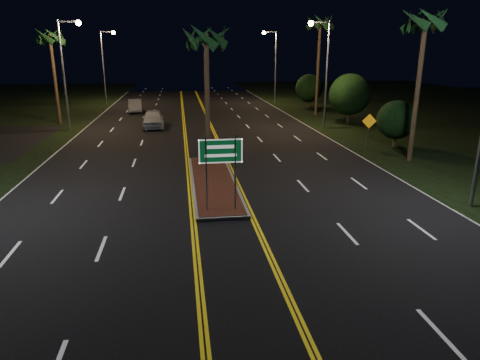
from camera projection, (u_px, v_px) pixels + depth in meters
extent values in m
plane|color=black|center=(229.00, 241.00, 15.54)|extent=(120.00, 120.00, 0.00)
cube|color=gray|center=(213.00, 182.00, 22.15)|extent=(2.25, 10.25, 0.15)
cube|color=#592819|center=(213.00, 181.00, 22.13)|extent=(2.00, 10.00, 0.02)
cylinder|color=gray|center=(206.00, 174.00, 17.61)|extent=(0.08, 0.08, 3.20)
cylinder|color=gray|center=(235.00, 173.00, 17.77)|extent=(0.08, 0.08, 3.20)
cube|color=#07471E|center=(221.00, 151.00, 17.41)|extent=(1.80, 0.04, 1.00)
cube|color=white|center=(221.00, 151.00, 17.39)|extent=(1.80, 0.01, 1.00)
cylinder|color=gray|center=(64.00, 77.00, 35.50)|extent=(0.18, 0.18, 9.00)
cube|color=gray|center=(68.00, 21.00, 34.34)|extent=(1.60, 0.12, 0.12)
sphere|color=#FFBD72|center=(78.00, 23.00, 34.48)|extent=(0.44, 0.44, 0.44)
cylinder|color=gray|center=(103.00, 68.00, 54.45)|extent=(0.18, 0.18, 9.00)
cube|color=gray|center=(107.00, 32.00, 53.29)|extent=(1.60, 0.12, 0.12)
sphere|color=#FFBD72|center=(113.00, 33.00, 53.43)|extent=(0.44, 0.44, 0.44)
cylinder|color=gray|center=(327.00, 76.00, 36.55)|extent=(0.18, 0.18, 9.00)
cube|color=gray|center=(320.00, 22.00, 35.17)|extent=(1.60, 0.12, 0.12)
sphere|color=#FFBD72|center=(311.00, 23.00, 35.10)|extent=(0.44, 0.44, 0.44)
cylinder|color=gray|center=(276.00, 67.00, 55.49)|extent=(0.18, 0.18, 9.00)
cube|color=gray|center=(270.00, 32.00, 54.12)|extent=(1.60, 0.12, 0.12)
sphere|color=#FFBD72|center=(264.00, 33.00, 54.04)|extent=(0.44, 0.44, 0.44)
cylinder|color=#382819|center=(207.00, 103.00, 24.40)|extent=(0.28, 0.28, 7.50)
cylinder|color=#382819|center=(55.00, 80.00, 39.20)|extent=(0.28, 0.28, 8.00)
cylinder|color=#382819|center=(417.00, 92.00, 25.45)|extent=(0.28, 0.28, 8.50)
cylinder|color=#382819|center=(318.00, 69.00, 44.29)|extent=(0.28, 0.28, 9.50)
cylinder|color=#382819|center=(394.00, 141.00, 30.48)|extent=(0.24, 0.24, 0.90)
sphere|color=black|center=(396.00, 120.00, 30.04)|extent=(2.70, 2.70, 2.70)
cylinder|color=#382819|center=(348.00, 117.00, 39.97)|extent=(0.24, 0.24, 1.26)
sphere|color=black|center=(350.00, 95.00, 39.36)|extent=(3.78, 3.78, 3.78)
cylinder|color=#382819|center=(308.00, 103.00, 51.34)|extent=(0.24, 0.24, 1.08)
sphere|color=black|center=(309.00, 88.00, 50.81)|extent=(3.24, 3.24, 3.24)
imported|color=silver|center=(153.00, 117.00, 38.13)|extent=(2.56, 5.55, 1.82)
imported|color=#A5A7AE|center=(135.00, 105.00, 47.92)|extent=(2.43, 4.91, 1.58)
cylinder|color=gray|center=(368.00, 133.00, 30.11)|extent=(0.07, 0.07, 2.08)
cube|color=orange|center=(369.00, 121.00, 29.84)|extent=(1.00, 0.19, 1.00)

